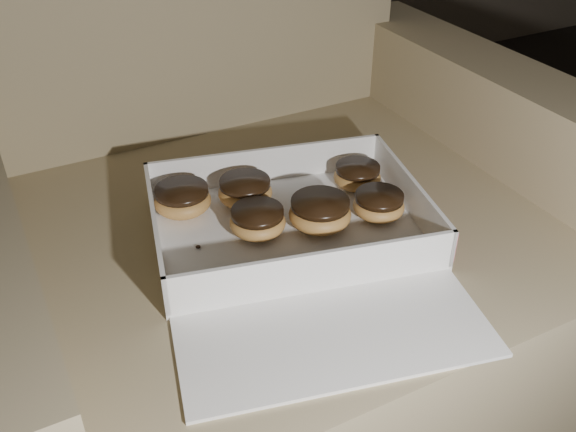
# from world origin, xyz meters

# --- Properties ---
(armchair) EXTENTS (0.96, 0.81, 1.01)m
(armchair) POSITION_xyz_m (-0.37, 0.93, 0.32)
(armchair) COLOR #917E5D
(armchair) RESTS_ON floor
(bakery_box) EXTENTS (0.46, 0.51, 0.06)m
(bakery_box) POSITION_xyz_m (-0.39, 0.77, 0.46)
(bakery_box) COLOR white
(bakery_box) RESTS_ON armchair
(donut_a) EXTENTS (0.09, 0.09, 0.04)m
(donut_a) POSITION_xyz_m (-0.34, 0.79, 0.48)
(donut_a) COLOR gold
(donut_a) RESTS_ON bakery_box
(donut_b) EXTENTS (0.07, 0.07, 0.04)m
(donut_b) POSITION_xyz_m (-0.24, 0.86, 0.48)
(donut_b) COLOR gold
(donut_b) RESTS_ON bakery_box
(donut_c) EXTENTS (0.08, 0.08, 0.04)m
(donut_c) POSITION_xyz_m (-0.43, 0.82, 0.48)
(donut_c) COLOR gold
(donut_c) RESTS_ON bakery_box
(donut_d) EXTENTS (0.08, 0.08, 0.04)m
(donut_d) POSITION_xyz_m (-0.50, 0.92, 0.48)
(donut_d) COLOR gold
(donut_d) RESTS_ON bakery_box
(donut_e) EXTENTS (0.08, 0.08, 0.04)m
(donut_e) POSITION_xyz_m (-0.41, 0.90, 0.48)
(donut_e) COLOR gold
(donut_e) RESTS_ON bakery_box
(donut_f) EXTENTS (0.07, 0.07, 0.04)m
(donut_f) POSITION_xyz_m (-0.26, 0.78, 0.48)
(donut_f) COLOR gold
(donut_f) RESTS_ON bakery_box
(crumb_a) EXTENTS (0.01, 0.01, 0.00)m
(crumb_a) POSITION_xyz_m (-0.52, 0.83, 0.46)
(crumb_a) COLOR black
(crumb_a) RESTS_ON bakery_box
(crumb_b) EXTENTS (0.01, 0.01, 0.00)m
(crumb_b) POSITION_xyz_m (-0.37, 0.79, 0.46)
(crumb_b) COLOR black
(crumb_b) RESTS_ON bakery_box
(crumb_c) EXTENTS (0.01, 0.01, 0.00)m
(crumb_c) POSITION_xyz_m (-0.45, 0.81, 0.46)
(crumb_c) COLOR black
(crumb_c) RESTS_ON bakery_box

